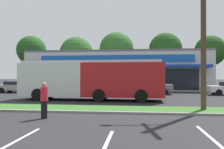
% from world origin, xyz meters
% --- Properties ---
extents(grass_median, '(56.00, 2.20, 0.12)m').
position_xyz_m(grass_median, '(0.00, 14.00, 0.06)').
color(grass_median, '#386B28').
rests_on(grass_median, ground_plane).
extents(curb_lip, '(56.00, 0.24, 0.12)m').
position_xyz_m(curb_lip, '(0.00, 12.78, 0.06)').
color(curb_lip, gray).
rests_on(curb_lip, ground_plane).
extents(parking_stripe_0, '(0.12, 4.80, 0.01)m').
position_xyz_m(parking_stripe_0, '(-2.97, 6.68, 0.00)').
color(parking_stripe_0, silver).
rests_on(parking_stripe_0, ground_plane).
extents(parking_stripe_2, '(0.12, 4.80, 0.01)m').
position_xyz_m(parking_stripe_2, '(3.19, 7.82, 0.00)').
color(parking_stripe_2, silver).
rests_on(parking_stripe_2, ground_plane).
extents(storefront_building, '(25.26, 13.46, 5.48)m').
position_xyz_m(storefront_building, '(-2.12, 36.06, 2.74)').
color(storefront_building, beige).
rests_on(storefront_building, ground_plane).
extents(tree_far_left, '(5.71, 5.71, 9.89)m').
position_xyz_m(tree_far_left, '(-20.06, 43.01, 7.01)').
color(tree_far_left, '#473323').
rests_on(tree_far_left, ground_plane).
extents(tree_left, '(6.51, 6.51, 9.64)m').
position_xyz_m(tree_left, '(-11.17, 43.75, 6.37)').
color(tree_left, '#473323').
rests_on(tree_left, ground_plane).
extents(tree_mid_left, '(6.99, 6.99, 10.89)m').
position_xyz_m(tree_mid_left, '(-3.48, 46.30, 7.38)').
color(tree_mid_left, '#473323').
rests_on(tree_mid_left, ground_plane).
extents(tree_mid, '(6.34, 6.34, 10.32)m').
position_xyz_m(tree_mid, '(6.16, 45.14, 7.13)').
color(tree_mid, '#473323').
rests_on(tree_mid, ground_plane).
extents(tree_mid_right, '(5.74, 5.74, 9.61)m').
position_xyz_m(tree_mid_right, '(14.44, 44.96, 6.71)').
color(tree_mid_right, '#473323').
rests_on(tree_mid_right, ground_plane).
extents(utility_pole, '(3.14, 2.38, 9.17)m').
position_xyz_m(utility_pole, '(4.36, 14.02, 4.93)').
color(utility_pole, '#4C3826').
rests_on(utility_pole, ground_plane).
extents(city_bus, '(11.89, 2.94, 3.25)m').
position_xyz_m(city_bus, '(-3.02, 19.11, 1.77)').
color(city_bus, '#AD191E').
rests_on(city_bus, ground_plane).
extents(car_0, '(4.20, 1.89, 1.36)m').
position_xyz_m(car_0, '(-13.60, 26.02, 0.72)').
color(car_0, '#9E998C').
rests_on(car_0, ground_plane).
extents(car_2, '(4.57, 1.91, 1.59)m').
position_xyz_m(car_2, '(2.19, 25.71, 0.81)').
color(car_2, slate).
rests_on(car_2, ground_plane).
extents(pedestrian_near_bench, '(0.35, 0.35, 1.72)m').
position_xyz_m(pedestrian_near_bench, '(-3.61, 11.07, 0.87)').
color(pedestrian_near_bench, black).
rests_on(pedestrian_near_bench, ground_plane).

